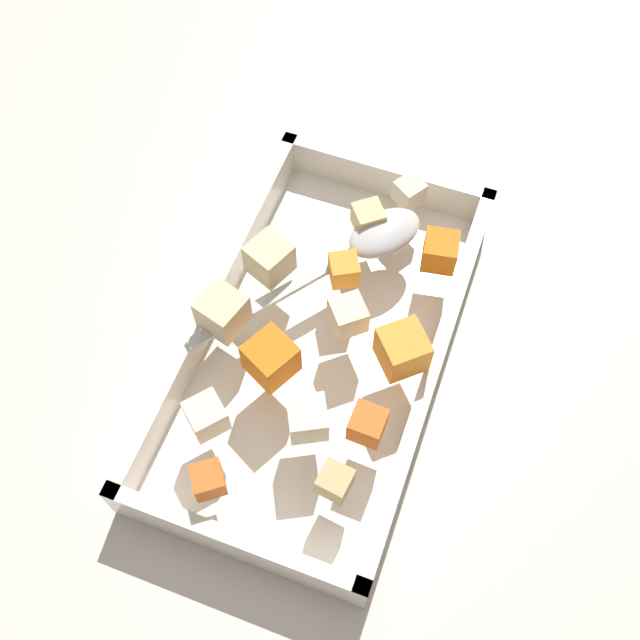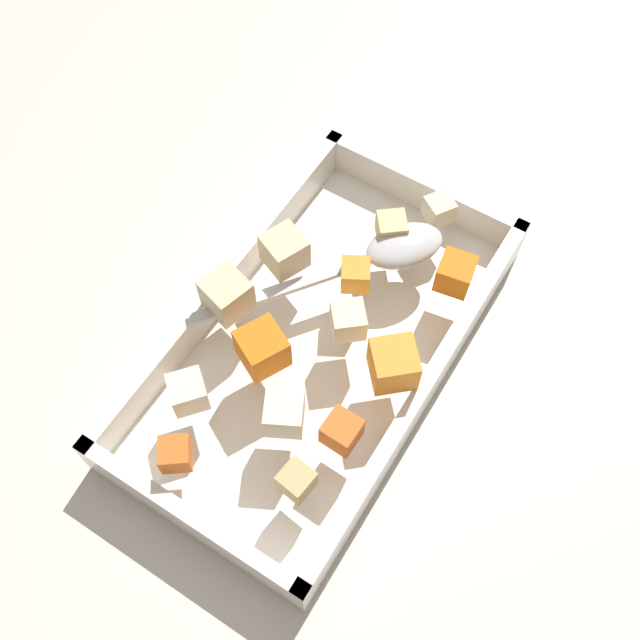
# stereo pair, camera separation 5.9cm
# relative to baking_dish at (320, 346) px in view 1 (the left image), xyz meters

# --- Properties ---
(ground_plane) EXTENTS (4.00, 4.00, 0.00)m
(ground_plane) POSITION_rel_baking_dish_xyz_m (-0.01, -0.02, -0.02)
(ground_plane) COLOR beige
(baking_dish) EXTENTS (0.37, 0.20, 0.05)m
(baking_dish) POSITION_rel_baking_dish_xyz_m (0.00, 0.00, 0.00)
(baking_dish) COLOR white
(baking_dish) RESTS_ON ground_plane
(carrot_chunk_corner_ne) EXTENTS (0.05, 0.05, 0.03)m
(carrot_chunk_corner_ne) POSITION_rel_baking_dish_xyz_m (0.01, 0.07, 0.05)
(carrot_chunk_corner_ne) COLOR orange
(carrot_chunk_corner_ne) RESTS_ON baking_dish
(carrot_chunk_back_center) EXTENTS (0.03, 0.03, 0.02)m
(carrot_chunk_back_center) POSITION_rel_baking_dish_xyz_m (-0.05, 0.00, 0.05)
(carrot_chunk_back_center) COLOR orange
(carrot_chunk_back_center) RESTS_ON baking_dish
(carrot_chunk_corner_se) EXTENTS (0.03, 0.03, 0.03)m
(carrot_chunk_corner_se) POSITION_rel_baking_dish_xyz_m (-0.09, 0.07, 0.05)
(carrot_chunk_corner_se) COLOR orange
(carrot_chunk_corner_se) RESTS_ON baking_dish
(carrot_chunk_corner_sw) EXTENTS (0.03, 0.03, 0.02)m
(carrot_chunk_corner_sw) POSITION_rel_baking_dish_xyz_m (0.07, 0.06, 0.05)
(carrot_chunk_corner_sw) COLOR orange
(carrot_chunk_corner_sw) RESTS_ON baking_dish
(carrot_chunk_rim_edge) EXTENTS (0.03, 0.03, 0.02)m
(carrot_chunk_rim_edge) POSITION_rel_baking_dish_xyz_m (0.15, -0.03, 0.05)
(carrot_chunk_rim_edge) COLOR orange
(carrot_chunk_rim_edge) RESTS_ON baking_dish
(carrot_chunk_far_right) EXTENTS (0.04, 0.04, 0.03)m
(carrot_chunk_far_right) POSITION_rel_baking_dish_xyz_m (0.05, -0.02, 0.05)
(carrot_chunk_far_right) COLOR orange
(carrot_chunk_far_right) RESTS_ON baking_dish
(potato_chunk_front_center) EXTENTS (0.04, 0.04, 0.03)m
(potato_chunk_front_center) POSITION_rel_baking_dish_xyz_m (-0.04, -0.06, 0.05)
(potato_chunk_front_center) COLOR beige
(potato_chunk_front_center) RESTS_ON baking_dish
(potato_chunk_mid_left) EXTENTS (0.02, 0.02, 0.02)m
(potato_chunk_mid_left) POSITION_rel_baking_dish_xyz_m (0.12, 0.06, 0.05)
(potato_chunk_mid_left) COLOR tan
(potato_chunk_mid_left) RESTS_ON baking_dish
(potato_chunk_heap_top) EXTENTS (0.03, 0.03, 0.02)m
(potato_chunk_heap_top) POSITION_rel_baking_dish_xyz_m (-0.15, 0.03, 0.05)
(potato_chunk_heap_top) COLOR beige
(potato_chunk_heap_top) RESTS_ON baking_dish
(potato_chunk_near_left) EXTENTS (0.04, 0.04, 0.03)m
(potato_chunk_near_left) POSITION_rel_baking_dish_xyz_m (-0.01, 0.02, 0.05)
(potato_chunk_near_left) COLOR beige
(potato_chunk_near_left) RESTS_ON baking_dish
(potato_chunk_center) EXTENTS (0.04, 0.04, 0.03)m
(potato_chunk_center) POSITION_rel_baking_dish_xyz_m (0.02, -0.07, 0.05)
(potato_chunk_center) COLOR beige
(potato_chunk_center) RESTS_ON baking_dish
(potato_chunk_near_right) EXTENTS (0.03, 0.03, 0.02)m
(potato_chunk_near_right) POSITION_rel_baking_dish_xyz_m (-0.11, 0.00, 0.05)
(potato_chunk_near_right) COLOR #E0CC89
(potato_chunk_near_right) RESTS_ON baking_dish
(parsnip_chunk_heap_side) EXTENTS (0.04, 0.04, 0.03)m
(parsnip_chunk_heap_side) POSITION_rel_baking_dish_xyz_m (0.11, -0.05, 0.05)
(parsnip_chunk_heap_side) COLOR silver
(parsnip_chunk_heap_side) RESTS_ON baking_dish
(parsnip_chunk_far_left) EXTENTS (0.04, 0.04, 0.03)m
(parsnip_chunk_far_left) POSITION_rel_baking_dish_xyz_m (0.08, 0.02, 0.05)
(parsnip_chunk_far_left) COLOR silver
(parsnip_chunk_far_left) RESTS_ON baking_dish
(serving_spoon) EXTENTS (0.20, 0.16, 0.02)m
(serving_spoon) POSITION_rel_baking_dish_xyz_m (-0.09, 0.01, 0.05)
(serving_spoon) COLOR silver
(serving_spoon) RESTS_ON baking_dish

